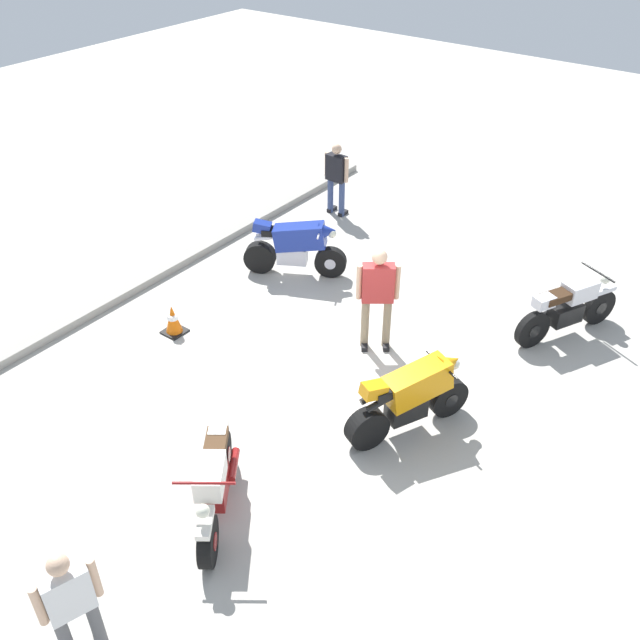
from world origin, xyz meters
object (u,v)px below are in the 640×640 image
object	(u,v)px
person_in_red_shirt	(378,292)
motorcycle_blue_sportbike	(295,246)
motorcycle_silver_cruiser	(568,308)
person_in_white_shirt	(71,603)
traffic_cone	(173,319)
motorcycle_cream_vintage	(215,484)
motorcycle_orange_sportbike	(411,396)
person_in_black_shirt	(336,175)

from	to	relation	value
person_in_red_shirt	motorcycle_blue_sportbike	bearing A→B (deg)	-149.19
motorcycle_silver_cruiser	person_in_white_shirt	world-z (taller)	person_in_white_shirt
motorcycle_blue_sportbike	person_in_red_shirt	xyz separation A→B (m)	(-1.01, -2.45, 0.44)
motorcycle_silver_cruiser	person_in_red_shirt	distance (m)	3.23
motorcycle_blue_sportbike	traffic_cone	xyz separation A→B (m)	(-2.73, 0.45, -0.33)
motorcycle_cream_vintage	motorcycle_silver_cruiser	size ratio (longest dim) A/B	0.86
person_in_white_shirt	person_in_red_shirt	bearing A→B (deg)	-66.63
motorcycle_orange_sportbike	person_in_black_shirt	distance (m)	6.85
person_in_black_shirt	person_in_red_shirt	size ratio (longest dim) A/B	0.90
motorcycle_orange_sportbike	motorcycle_blue_sportbike	size ratio (longest dim) A/B	1.02
motorcycle_blue_sportbike	motorcycle_silver_cruiser	xyz separation A→B (m)	(1.14, -4.80, -0.07)
person_in_white_shirt	person_in_black_shirt	distance (m)	10.44
motorcycle_orange_sportbike	person_in_red_shirt	size ratio (longest dim) A/B	1.03
person_in_black_shirt	traffic_cone	size ratio (longest dim) A/B	3.02
person_in_white_shirt	person_in_black_shirt	bearing A→B (deg)	-49.80
person_in_red_shirt	motorcycle_silver_cruiser	bearing A→B (deg)	95.85
motorcycle_orange_sportbike	motorcycle_blue_sportbike	distance (m)	4.55
motorcycle_silver_cruiser	person_in_red_shirt	size ratio (longest dim) A/B	1.08
person_in_white_shirt	person_in_red_shirt	world-z (taller)	person_in_red_shirt
person_in_white_shirt	motorcycle_blue_sportbike	bearing A→B (deg)	-48.95
motorcycle_blue_sportbike	person_in_white_shirt	size ratio (longest dim) A/B	1.14
person_in_black_shirt	traffic_cone	world-z (taller)	person_in_black_shirt
motorcycle_silver_cruiser	person_in_black_shirt	distance (m)	5.86
person_in_red_shirt	person_in_white_shirt	bearing A→B (deg)	-31.93
motorcycle_silver_cruiser	person_in_red_shirt	world-z (taller)	person_in_red_shirt
motorcycle_orange_sportbike	motorcycle_cream_vintage	bearing A→B (deg)	-177.50
person_in_black_shirt	person_in_white_shirt	bearing A→B (deg)	-155.59
person_in_black_shirt	motorcycle_cream_vintage	bearing A→B (deg)	-151.55
motorcycle_blue_sportbike	person_in_white_shirt	distance (m)	7.77
motorcycle_cream_vintage	person_in_white_shirt	size ratio (longest dim) A/B	1.06
traffic_cone	motorcycle_orange_sportbike	bearing A→B (deg)	-85.23
motorcycle_orange_sportbike	traffic_cone	distance (m)	4.37
motorcycle_blue_sportbike	person_in_white_shirt	bearing A→B (deg)	-96.42
motorcycle_blue_sportbike	person_in_black_shirt	bearing A→B (deg)	80.25
motorcycle_cream_vintage	traffic_cone	xyz separation A→B (m)	(2.31, 3.21, -0.23)
motorcycle_cream_vintage	person_in_white_shirt	bearing A→B (deg)	-30.68
motorcycle_cream_vintage	motorcycle_blue_sportbike	distance (m)	5.75
motorcycle_orange_sportbike	person_in_white_shirt	bearing A→B (deg)	-165.44
motorcycle_silver_cruiser	person_in_red_shirt	xyz separation A→B (m)	(-2.16, 2.34, 0.51)
motorcycle_cream_vintage	traffic_cone	world-z (taller)	motorcycle_cream_vintage
motorcycle_cream_vintage	person_in_red_shirt	size ratio (longest dim) A/B	0.93
motorcycle_cream_vintage	person_in_red_shirt	world-z (taller)	person_in_red_shirt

